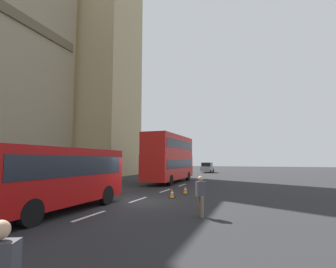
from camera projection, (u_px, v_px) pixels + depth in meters
ground_plane at (134, 201)px, 14.43m from camera, size 160.00×160.00×0.00m
lane_centre_marking at (118, 206)px, 12.79m from camera, size 25.20×0.16×0.01m
double_decker_bus at (170, 156)px, 26.54m from camera, size 9.62×2.54×4.90m
sedan_lead at (207, 168)px, 46.75m from camera, size 4.40×1.86×1.85m
traffic_cone_west at (172, 193)px, 15.66m from camera, size 0.36×0.36×0.58m
traffic_cone_middle at (185, 190)px, 17.54m from camera, size 0.36×0.36×0.58m
pedestrian_by_kerb at (201, 195)px, 10.54m from camera, size 0.43×0.46×1.69m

